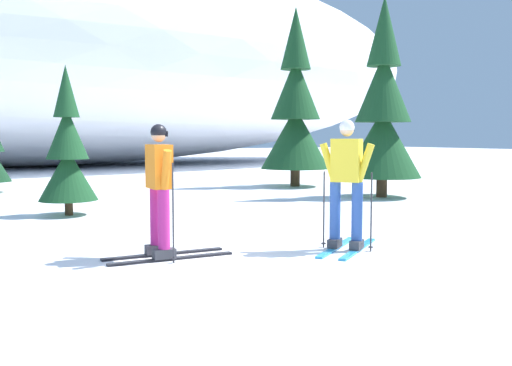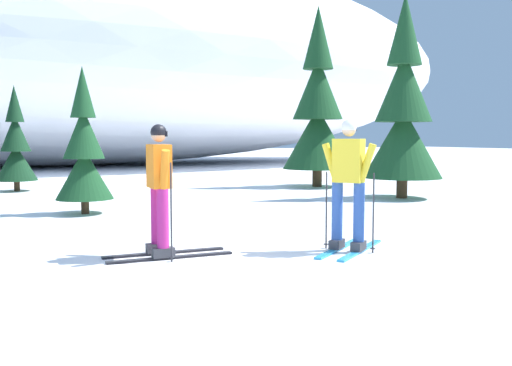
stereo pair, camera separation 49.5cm
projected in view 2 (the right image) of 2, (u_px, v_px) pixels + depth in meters
The scene contains 8 objects.
ground_plane at pixel (218, 269), 6.89m from camera, with size 120.00×120.00×0.00m, color white.
skier_yellow_jacket at pixel (348, 183), 7.89m from camera, with size 1.56×1.25×1.79m.
skier_orange_jacket at pixel (160, 188), 7.52m from camera, with size 1.66×0.80×1.72m.
pine_tree_center at pixel (16, 147), 16.58m from camera, with size 1.16×1.16×3.01m.
pine_tree_center_right at pixel (84, 153), 11.73m from camera, with size 1.14×1.14×2.96m.
pine_tree_right at pixel (318, 112), 18.00m from camera, with size 2.14×2.14×5.53m.
pine_tree_far_right at pixel (403, 113), 14.65m from camera, with size 1.97×1.97×5.10m.
snow_ridge_background at pixel (52, 56), 30.54m from camera, with size 48.81×20.85×11.49m, color white.
Camera 2 is at (-2.70, -6.24, 1.57)m, focal length 41.03 mm.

